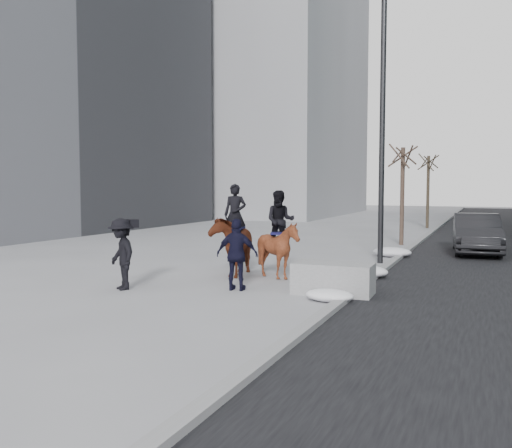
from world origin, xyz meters
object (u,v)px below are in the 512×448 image
at_px(car_near, 477,234).
at_px(mounted_right, 279,243).
at_px(mounted_left, 233,241).
at_px(planter, 333,279).

bearing_deg(car_near, mounted_right, -125.59).
bearing_deg(mounted_right, mounted_left, 173.75).
height_order(planter, car_near, car_near).
distance_m(planter, mounted_left, 3.84).
bearing_deg(planter, mounted_right, 142.48).
height_order(car_near, mounted_left, mounted_left).
height_order(planter, mounted_right, mounted_right).
bearing_deg(mounted_left, planter, -25.97).
height_order(planter, mounted_left, mounted_left).
xyz_separation_m(planter, mounted_left, (-3.41, 1.66, 0.60)).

